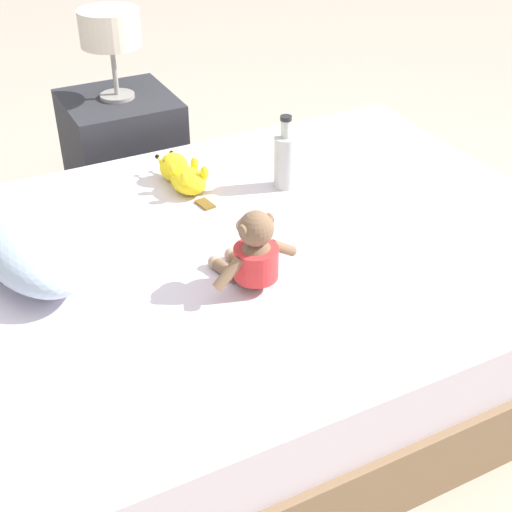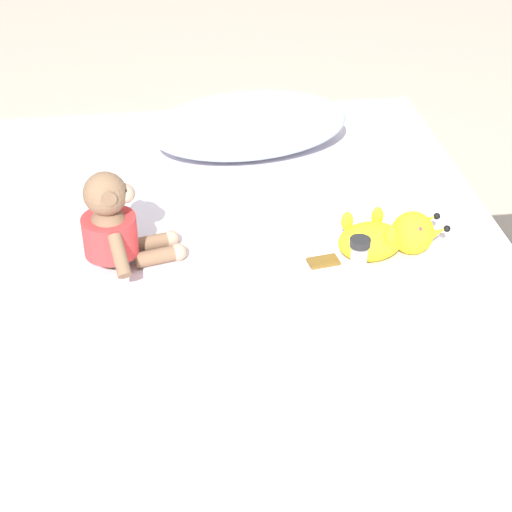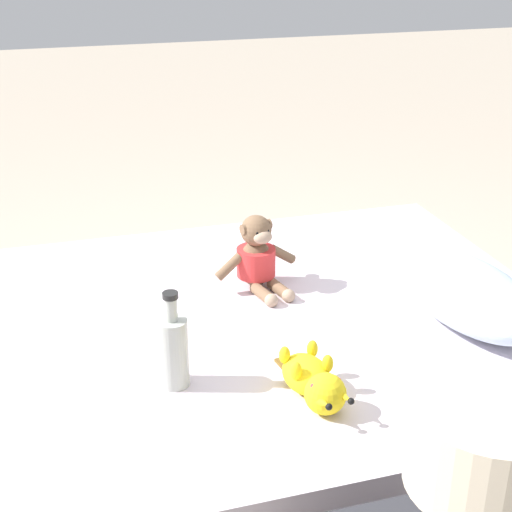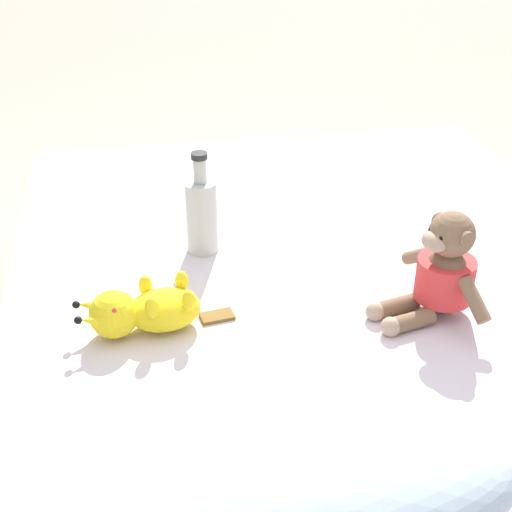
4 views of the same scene
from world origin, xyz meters
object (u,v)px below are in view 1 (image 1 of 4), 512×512
object	(u,v)px
plush_monkey	(253,255)
nightstand	(124,156)
plush_yellow_creature	(182,174)
glass_bottle	(285,160)
pillow	(31,241)
bed	(260,297)
bedside_lamp	(110,31)

from	to	relation	value
plush_monkey	nightstand	size ratio (longest dim) A/B	0.55
nightstand	plush_monkey	bearing A→B (deg)	178.35
plush_yellow_creature	glass_bottle	xyz separation A→B (m)	(-0.16, -0.31, 0.05)
plush_monkey	glass_bottle	world-z (taller)	glass_bottle
plush_yellow_creature	pillow	bearing A→B (deg)	114.46
pillow	nightstand	bearing A→B (deg)	-30.73
bed	pillow	distance (m)	0.72
bed	bedside_lamp	bearing A→B (deg)	4.54
nightstand	bedside_lamp	world-z (taller)	bedside_lamp
plush_monkey	glass_bottle	xyz separation A→B (m)	(0.46, -0.35, 0.00)
glass_bottle	bed	bearing A→B (deg)	139.14
bed	bedside_lamp	size ratio (longest dim) A/B	5.64
bedside_lamp	glass_bottle	bearing A→B (deg)	-159.07
plush_yellow_creature	nightstand	bearing A→B (deg)	0.51
plush_monkey	glass_bottle	distance (m)	0.58
bed	pillow	xyz separation A→B (m)	(0.17, 0.64, 0.30)
plush_yellow_creature	bedside_lamp	xyz separation A→B (m)	(0.67, 0.01, 0.31)
pillow	nightstand	distance (m)	1.11
nightstand	bed	bearing A→B (deg)	-175.46
glass_bottle	plush_yellow_creature	bearing A→B (deg)	63.35
glass_bottle	pillow	bearing A→B (deg)	96.38
pillow	plush_monkey	xyz separation A→B (m)	(-0.36, -0.51, 0.01)
plush_yellow_creature	bedside_lamp	size ratio (longest dim) A/B	0.94
plush_yellow_creature	bedside_lamp	world-z (taller)	bedside_lamp
plush_yellow_creature	nightstand	xyz separation A→B (m)	(0.67, 0.01, -0.22)
bedside_lamp	plush_monkey	bearing A→B (deg)	178.35
plush_yellow_creature	bedside_lamp	distance (m)	0.74
bedside_lamp	nightstand	bearing A→B (deg)	176.42
bed	pillow	bearing A→B (deg)	75.15
plush_yellow_creature	glass_bottle	distance (m)	0.35
bed	glass_bottle	xyz separation A→B (m)	(0.27, -0.23, 0.32)
plush_monkey	bedside_lamp	distance (m)	1.32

